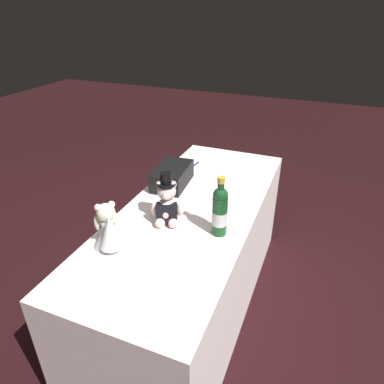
% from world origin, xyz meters
% --- Properties ---
extents(ground_plane, '(12.00, 12.00, 0.00)m').
position_xyz_m(ground_plane, '(0.00, 0.00, 0.00)').
color(ground_plane, black).
extents(reception_table, '(1.84, 0.73, 0.77)m').
position_xyz_m(reception_table, '(0.00, 0.00, 0.38)').
color(reception_table, white).
rests_on(reception_table, ground_plane).
extents(teddy_bear_groom, '(0.16, 0.16, 0.28)m').
position_xyz_m(teddy_bear_groom, '(0.19, -0.07, 0.87)').
color(teddy_bear_groom, beige).
rests_on(teddy_bear_groom, reception_table).
extents(teddy_bear_bride, '(0.19, 0.20, 0.24)m').
position_xyz_m(teddy_bear_bride, '(0.48, -0.23, 0.87)').
color(teddy_bear_bride, white).
rests_on(teddy_bear_bride, reception_table).
extents(champagne_bottle, '(0.08, 0.08, 0.32)m').
position_xyz_m(champagne_bottle, '(0.18, 0.22, 0.90)').
color(champagne_bottle, '#15461F').
rests_on(champagne_bottle, reception_table).
extents(signing_pen, '(0.14, 0.03, 0.01)m').
position_xyz_m(signing_pen, '(-0.54, -0.20, 0.77)').
color(signing_pen, navy).
rests_on(signing_pen, reception_table).
extents(gift_case_black, '(0.34, 0.22, 0.12)m').
position_xyz_m(gift_case_black, '(-0.22, -0.23, 0.83)').
color(gift_case_black, black).
rests_on(gift_case_black, reception_table).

